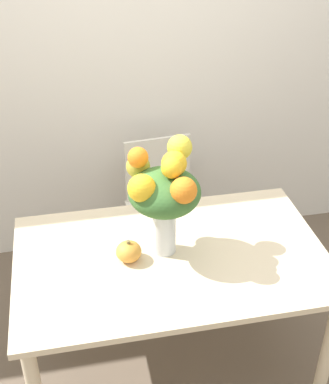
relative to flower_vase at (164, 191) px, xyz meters
The scene contains 6 objects.
ground_plane 1.04m from the flower_vase, 60.40° to the right, with size 12.00×12.00×0.00m, color brown.
wall_back 1.13m from the flower_vase, 88.62° to the left, with size 8.00×0.06×2.70m.
dining_table 0.41m from the flower_vase, 60.40° to the right, with size 1.39×0.86×0.72m.
flower_vase is the anchor object (origin of this frame).
pumpkin 0.32m from the flower_vase, 166.87° to the right, with size 0.11×0.11×0.10m.
dining_chair_near_window 0.95m from the flower_vase, 78.42° to the left, with size 0.46×0.46×0.84m.
Camera 1 is at (-0.40, -1.81, 2.25)m, focal length 50.00 mm.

